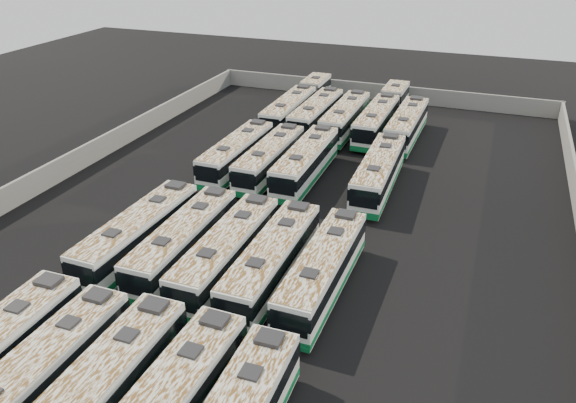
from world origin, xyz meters
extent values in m
plane|color=black|center=(0.00, 0.00, 0.00)|extent=(140.00, 140.00, 0.00)
cube|color=slate|center=(0.00, 36.30, 1.10)|extent=(45.20, 0.30, 2.20)
cube|color=slate|center=(-22.30, 0.00, 1.10)|extent=(0.30, 73.20, 2.20)
cube|color=black|center=(-7.84, -19.28, 3.33)|extent=(1.00, 1.00, 0.14)
cube|color=black|center=(-7.89, -16.80, 3.38)|extent=(1.36, 1.16, 0.27)
cylinder|color=black|center=(-8.97, -18.06, 0.52)|extent=(0.31, 1.04, 1.03)
cylinder|color=black|center=(-6.76, -18.02, 0.52)|extent=(0.31, 1.04, 1.03)
cube|color=silver|center=(-4.46, -21.90, 1.72)|extent=(2.51, 11.98, 2.74)
cube|color=#0C6231|center=(-4.46, -21.90, 0.72)|extent=(2.56, 12.03, 0.42)
cube|color=black|center=(-4.46, -21.90, 2.18)|extent=(2.57, 12.04, 0.92)
cube|color=beige|center=(-4.46, -21.90, 3.12)|extent=(2.46, 11.74, 0.07)
cube|color=black|center=(-4.45, -19.27, 3.22)|extent=(0.95, 0.95, 0.14)
cube|color=black|center=(-4.45, -16.87, 3.27)|extent=(1.30, 1.10, 0.26)
cylinder|color=black|center=(-5.52, -18.07, 0.50)|extent=(0.28, 1.00, 1.00)
cylinder|color=black|center=(-3.38, -18.07, 0.50)|extent=(0.28, 1.00, 1.00)
cube|color=silver|center=(-0.92, -21.87, 1.79)|extent=(2.63, 12.44, 2.85)
cube|color=black|center=(-0.92, -21.87, 2.26)|extent=(2.69, 12.50, 0.95)
cube|color=beige|center=(-0.92, -21.87, 3.24)|extent=(2.58, 12.19, 0.07)
cube|color=black|center=(-0.93, -19.14, 3.35)|extent=(0.99, 0.99, 0.15)
cube|color=black|center=(-0.93, -16.65, 3.40)|extent=(1.35, 1.14, 0.27)
cylinder|color=black|center=(-2.04, -17.90, 0.52)|extent=(0.29, 1.04, 1.04)
cylinder|color=black|center=(0.18, -17.89, 0.52)|extent=(0.29, 1.04, 1.04)
cube|color=beige|center=(2.58, -21.70, 3.22)|extent=(2.77, 12.15, 0.07)
cube|color=black|center=(2.63, -18.99, 3.32)|extent=(1.00, 1.00, 0.14)
cube|color=black|center=(2.69, -16.52, 3.37)|extent=(1.36, 1.16, 0.27)
cylinder|color=black|center=(1.56, -17.73, 0.51)|extent=(0.31, 1.03, 1.03)
cylinder|color=black|center=(3.76, -17.78, 0.51)|extent=(0.31, 1.03, 1.03)
cube|color=black|center=(5.92, -19.24, 3.27)|extent=(0.98, 0.98, 0.14)
cube|color=black|center=(5.87, -16.81, 3.32)|extent=(1.34, 1.14, 0.26)
cylinder|color=black|center=(4.81, -18.05, 0.51)|extent=(0.30, 1.02, 1.01)
cylinder|color=black|center=(6.98, -18.00, 0.51)|extent=(0.30, 1.02, 1.01)
cube|color=silver|center=(-7.89, -8.13, 1.77)|extent=(2.85, 12.35, 2.82)
cube|color=#0C6231|center=(-7.89, -8.13, 0.74)|extent=(2.90, 12.40, 0.43)
cube|color=black|center=(-7.89, -8.13, 2.23)|extent=(2.91, 12.41, 0.94)
cube|color=black|center=(-8.04, -14.30, 2.10)|extent=(2.25, 0.11, 1.49)
cube|color=#0C6231|center=(-8.04, -14.30, 0.53)|extent=(2.56, 0.16, 0.29)
cube|color=beige|center=(-7.89, -8.13, 3.21)|extent=(2.79, 12.10, 0.07)
cube|color=black|center=(-7.96, -10.84, 3.31)|extent=(1.00, 1.00, 0.14)
cube|color=black|center=(-7.83, -5.43, 3.31)|extent=(1.00, 1.00, 0.14)
cube|color=black|center=(-7.77, -2.97, 3.36)|extent=(1.36, 1.16, 0.27)
cylinder|color=black|center=(-9.08, -12.04, 0.51)|extent=(0.31, 1.03, 1.02)
cylinder|color=black|center=(-6.89, -12.09, 0.51)|extent=(0.31, 1.03, 1.02)
cylinder|color=black|center=(-8.90, -4.18, 0.51)|extent=(0.31, 1.03, 1.02)
cylinder|color=black|center=(-6.71, -4.23, 0.51)|extent=(0.31, 1.03, 1.02)
cube|color=silver|center=(-4.36, -7.86, 1.74)|extent=(2.67, 12.13, 2.77)
cube|color=#0C6231|center=(-4.36, -7.86, 0.73)|extent=(2.72, 12.18, 0.42)
cube|color=black|center=(-4.36, -7.86, 2.20)|extent=(2.73, 12.19, 0.93)
cube|color=black|center=(-4.28, -13.93, 2.07)|extent=(2.22, 0.09, 1.46)
cube|color=#0C6231|center=(-4.28, -13.93, 0.52)|extent=(2.52, 0.13, 0.28)
cube|color=beige|center=(-4.36, -7.86, 3.16)|extent=(2.62, 11.88, 0.07)
cube|color=black|center=(-4.33, -10.53, 3.26)|extent=(0.97, 0.97, 0.14)
cube|color=black|center=(-4.39, -5.20, 3.26)|extent=(0.97, 0.97, 0.14)
cube|color=black|center=(-4.42, -2.78, 3.31)|extent=(1.32, 1.12, 0.26)
cylinder|color=black|center=(-5.39, -11.75, 0.50)|extent=(0.29, 1.01, 1.01)
cylinder|color=black|center=(-3.23, -11.72, 0.50)|extent=(0.29, 1.01, 1.01)
cylinder|color=black|center=(-5.49, -4.01, 0.50)|extent=(0.29, 1.01, 1.01)
cylinder|color=black|center=(-3.33, -3.98, 0.50)|extent=(0.29, 1.01, 1.01)
cube|color=silver|center=(-0.86, -8.13, 1.77)|extent=(2.58, 12.29, 2.82)
cube|color=#0C6231|center=(-0.86, -8.13, 0.74)|extent=(2.63, 12.34, 0.43)
cube|color=black|center=(-0.86, -8.13, 2.23)|extent=(2.64, 12.35, 0.94)
cube|color=black|center=(-0.87, -14.29, 2.10)|extent=(2.25, 0.06, 1.48)
cube|color=#0C6231|center=(-0.87, -14.29, 0.53)|extent=(2.56, 0.10, 0.29)
cube|color=beige|center=(-0.86, -8.13, 3.20)|extent=(2.53, 12.05, 0.07)
cube|color=black|center=(-0.87, -10.83, 3.31)|extent=(0.97, 0.97, 0.14)
cube|color=black|center=(-0.86, -5.43, 3.31)|extent=(0.97, 0.97, 0.14)
cube|color=black|center=(-0.85, -2.97, 3.36)|extent=(1.33, 1.13, 0.27)
cylinder|color=black|center=(-1.96, -12.06, 0.51)|extent=(0.29, 1.02, 1.02)
cylinder|color=black|center=(0.23, -12.06, 0.51)|extent=(0.29, 1.02, 1.02)
cylinder|color=black|center=(-1.95, -4.20, 0.51)|extent=(0.29, 1.02, 1.02)
cylinder|color=black|center=(0.24, -4.20, 0.51)|extent=(0.29, 1.02, 1.02)
cube|color=silver|center=(2.43, -8.06, 1.76)|extent=(2.57, 12.27, 2.81)
cube|color=#0C6231|center=(2.43, -8.06, 0.74)|extent=(2.62, 12.32, 0.43)
cube|color=black|center=(2.43, -8.06, 2.23)|extent=(2.63, 12.33, 0.94)
cube|color=black|center=(2.44, -14.21, 2.10)|extent=(2.25, 0.06, 1.48)
cube|color=#0C6231|center=(2.44, -14.21, 0.53)|extent=(2.56, 0.10, 0.29)
cube|color=beige|center=(2.43, -8.06, 3.20)|extent=(2.52, 12.03, 0.07)
cube|color=black|center=(2.43, -10.76, 3.30)|extent=(0.97, 0.97, 0.14)
cube|color=black|center=(2.42, -5.36, 3.30)|extent=(0.97, 0.97, 0.14)
cube|color=black|center=(2.42, -2.91, 3.35)|extent=(1.33, 1.13, 0.27)
cylinder|color=black|center=(1.34, -11.99, 0.51)|extent=(0.29, 1.02, 1.02)
cylinder|color=black|center=(3.53, -11.98, 0.51)|extent=(0.29, 1.02, 1.02)
cylinder|color=black|center=(1.33, -4.13, 0.51)|extent=(0.29, 1.02, 1.02)
cylinder|color=black|center=(3.52, -4.13, 0.51)|extent=(0.29, 1.02, 1.02)
cube|color=silver|center=(5.90, -7.94, 1.74)|extent=(2.63, 12.14, 2.78)
cube|color=#0C6231|center=(5.90, -7.94, 0.73)|extent=(2.68, 12.19, 0.42)
cube|color=black|center=(5.90, -7.94, 2.20)|extent=(2.69, 12.20, 0.93)
cube|color=black|center=(5.84, -14.02, 2.07)|extent=(2.22, 0.08, 1.46)
cube|color=#0C6231|center=(5.84, -14.02, 0.53)|extent=(2.53, 0.12, 0.28)
cube|color=beige|center=(5.90, -7.94, 3.16)|extent=(2.58, 11.90, 0.07)
cube|color=black|center=(5.88, -10.61, 3.26)|extent=(0.97, 0.97, 0.14)
cube|color=black|center=(5.92, -5.28, 3.26)|extent=(0.97, 0.97, 0.14)
cube|color=black|center=(5.94, -2.85, 3.31)|extent=(1.32, 1.12, 0.26)
cylinder|color=black|center=(4.78, -11.81, 0.51)|extent=(0.29, 1.01, 1.01)
cylinder|color=black|center=(6.95, -11.83, 0.51)|extent=(0.29, 1.01, 1.01)
cylinder|color=black|center=(4.85, -4.05, 0.51)|extent=(0.29, 1.01, 1.01)
cylinder|color=black|center=(7.01, -4.07, 0.51)|extent=(0.29, 1.01, 1.01)
cube|color=silver|center=(-7.91, 8.31, 1.73)|extent=(2.63, 12.03, 2.75)
cube|color=#0C6231|center=(-7.91, 8.31, 0.72)|extent=(2.68, 12.08, 0.42)
cube|color=black|center=(-7.91, 8.31, 2.18)|extent=(2.69, 12.09, 0.92)
cube|color=black|center=(-7.97, 2.29, 2.05)|extent=(2.20, 0.08, 1.45)
cube|color=#0C6231|center=(-7.97, 2.29, 0.52)|extent=(2.50, 0.13, 0.28)
cube|color=beige|center=(-7.91, 8.31, 3.13)|extent=(2.57, 11.79, 0.07)
cube|color=black|center=(-7.93, 5.67, 3.23)|extent=(0.96, 0.96, 0.14)
cube|color=black|center=(-7.88, 10.95, 3.23)|extent=(0.96, 0.96, 0.14)
cube|color=black|center=(-7.85, 13.35, 3.28)|extent=(1.31, 1.11, 0.26)
cylinder|color=black|center=(-9.02, 4.48, 0.50)|extent=(0.29, 1.00, 1.00)
cylinder|color=black|center=(-6.88, 4.46, 0.50)|extent=(0.29, 1.00, 1.00)
cylinder|color=black|center=(-8.94, 12.16, 0.50)|extent=(0.29, 1.00, 1.00)
cylinder|color=black|center=(-6.80, 12.14, 0.50)|extent=(0.29, 1.00, 1.00)
cube|color=silver|center=(-4.44, 8.25, 1.73)|extent=(2.55, 12.03, 2.76)
cube|color=#0C6231|center=(-4.44, 8.25, 0.72)|extent=(2.60, 12.08, 0.42)
cube|color=black|center=(-4.44, 8.25, 2.18)|extent=(2.61, 12.09, 0.92)
cube|color=black|center=(-4.46, 2.22, 2.05)|extent=(2.20, 0.07, 1.45)
cube|color=#0C6231|center=(-4.46, 2.22, 0.52)|extent=(2.51, 0.11, 0.28)
cube|color=beige|center=(-4.44, 8.25, 3.14)|extent=(2.49, 11.79, 0.07)
cube|color=black|center=(-4.45, 5.61, 3.24)|extent=(0.96, 0.96, 0.14)
cube|color=black|center=(-4.43, 10.90, 3.24)|extent=(0.96, 0.96, 0.14)
cube|color=black|center=(-4.42, 13.30, 3.29)|extent=(1.31, 1.11, 0.26)
cylinder|color=black|center=(-5.53, 4.41, 0.50)|extent=(0.28, 1.00, 1.00)
cylinder|color=black|center=(-3.38, 4.40, 0.50)|extent=(0.28, 1.00, 1.00)
cylinder|color=black|center=(-5.50, 12.11, 0.50)|extent=(0.28, 1.00, 1.00)
cylinder|color=black|center=(-3.36, 12.10, 0.50)|extent=(0.28, 1.00, 1.00)
cube|color=silver|center=(-0.93, 8.44, 1.80)|extent=(2.71, 12.53, 2.87)
cube|color=#0C6231|center=(-0.93, 8.44, 0.75)|extent=(2.76, 12.58, 0.44)
cube|color=black|center=(-0.93, 8.44, 2.27)|extent=(2.77, 12.59, 0.96)
cube|color=black|center=(-0.88, 2.17, 2.14)|extent=(2.29, 0.08, 1.51)
cube|color=#0C6231|center=(-0.88, 2.17, 0.54)|extent=(2.61, 0.12, 0.29)
cube|color=beige|center=(-0.93, 8.44, 3.26)|extent=(2.66, 12.28, 0.07)
cube|color=black|center=(-0.91, 5.69, 3.37)|extent=(1.00, 1.00, 0.15)
cube|color=black|center=(-0.95, 11.20, 3.37)|extent=(1.00, 1.00, 0.15)
cube|color=black|center=(-0.98, 13.70, 3.42)|extent=(1.36, 1.16, 0.27)
cylinder|color=black|center=(-2.01, 4.43, 0.52)|extent=(0.30, 1.04, 1.04)
cylinder|color=black|center=(0.22, 4.45, 0.52)|extent=(0.30, 1.04, 1.04)
cylinder|color=black|center=(-2.08, 12.44, 0.52)|extent=(0.30, 1.04, 1.04)
cylinder|color=black|center=(0.15, 12.46, 0.52)|extent=(0.30, 1.04, 1.04)
cube|color=silver|center=(5.90, 8.52, 1.80)|extent=(2.91, 12.58, 2.87)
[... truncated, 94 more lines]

